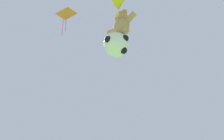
{
  "coord_description": "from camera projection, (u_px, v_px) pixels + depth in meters",
  "views": [
    {
      "loc": [
        6.73,
        -0.59,
        1.56
      ],
      "look_at": [
        1.8,
        4.47,
        8.48
      ],
      "focal_mm": 40.0,
      "sensor_mm": 36.0,
      "label": 1
    }
  ],
  "objects": [
    {
      "name": "soccer_ball_kite",
      "position": [
        117.0,
        45.0,
        10.27
      ],
      "size": [
        1.16,
        1.15,
        1.07
      ],
      "color": "white"
    },
    {
      "name": "teddy_bear_kite",
      "position": [
        121.0,
        24.0,
        10.95
      ],
      "size": [
        1.63,
        0.72,
        1.65
      ],
      "color": "tan"
    },
    {
      "name": "diamond_kite",
      "position": [
        66.0,
        15.0,
        15.39
      ],
      "size": [
        1.03,
        0.98,
        2.64
      ],
      "color": "orange"
    }
  ]
}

